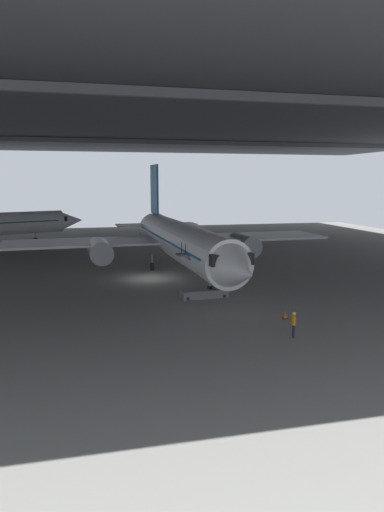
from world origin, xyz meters
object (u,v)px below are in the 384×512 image
at_px(crew_worker_by_stairs, 221,279).
at_px(traffic_cone_orange, 285,315).
at_px(boarding_stairs, 203,289).
at_px(crew_worker_near_nose, 294,323).
at_px(airplane_main, 179,240).

distance_m(crew_worker_by_stairs, traffic_cone_orange, 9.97).
xyz_separation_m(boarding_stairs, crew_worker_by_stairs, (2.35, 2.47, 0.18)).
bearing_deg(crew_worker_near_nose, boarding_stairs, 105.10).
bearing_deg(traffic_cone_orange, crew_worker_by_stairs, 101.05).
xyz_separation_m(boarding_stairs, traffic_cone_orange, (4.25, -7.29, -0.45)).
bearing_deg(crew_worker_near_nose, airplane_main, 97.44).
xyz_separation_m(crew_worker_near_nose, crew_worker_by_stairs, (-0.67, 13.65, -0.04)).
height_order(crew_worker_near_nose, traffic_cone_orange, crew_worker_near_nose).
relative_size(airplane_main, boarding_stairs, 8.12).
relative_size(crew_worker_near_nose, crew_worker_by_stairs, 1.04).
bearing_deg(traffic_cone_orange, crew_worker_near_nose, -107.63).
height_order(crew_worker_near_nose, crew_worker_by_stairs, crew_worker_near_nose).
relative_size(crew_worker_near_nose, traffic_cone_orange, 2.81).
xyz_separation_m(airplane_main, boarding_stairs, (-0.15, -10.77, -2.82)).
height_order(airplane_main, crew_worker_by_stairs, airplane_main).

